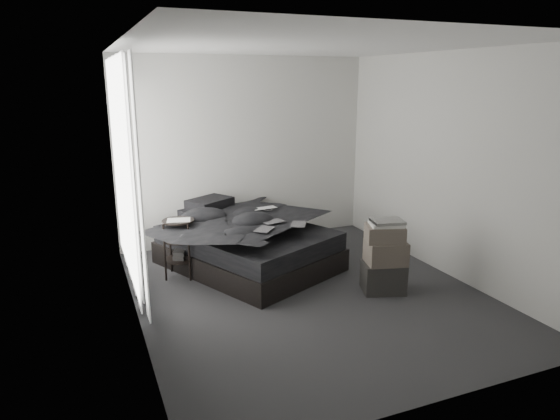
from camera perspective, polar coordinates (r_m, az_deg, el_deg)
name	(u,v)px	position (r m, az deg, el deg)	size (l,w,h in m)	color
floor	(307,293)	(5.58, 3.16, -9.42)	(3.60, 4.20, 0.01)	#2E2E30
ceiling	(311,45)	(5.10, 3.59, 18.29)	(3.60, 4.20, 0.01)	white
wall_back	(245,151)	(7.11, -4.00, 6.76)	(3.60, 0.01, 2.60)	silver
wall_front	(447,232)	(3.47, 18.51, -2.45)	(3.60, 0.01, 2.60)	silver
wall_left	(129,191)	(4.71, -16.82, 2.09)	(0.01, 4.20, 2.60)	silver
wall_right	(448,166)	(6.17, 18.67, 4.81)	(0.01, 4.20, 2.60)	silver
window_left	(122,169)	(5.58, -17.62, 4.45)	(0.02, 2.00, 2.30)	white
curtain_left	(127,176)	(5.60, -17.06, 3.79)	(0.06, 2.12, 2.48)	white
bed	(248,256)	(6.29, -3.65, -5.25)	(1.51, 2.00, 0.27)	black
mattress	(248,237)	(6.21, -3.68, -3.14)	(1.46, 1.94, 0.21)	black
duvet	(250,221)	(6.11, -3.40, -1.25)	(1.47, 1.71, 0.23)	black
pillow_lower	(205,213)	(6.70, -8.55, -0.39)	(0.60, 0.41, 0.14)	black
pillow_upper	(210,203)	(6.69, -8.03, 0.77)	(0.56, 0.39, 0.13)	black
laptop	(266,204)	(6.39, -1.62, 0.69)	(0.32, 0.21, 0.03)	silver
comic_a	(264,223)	(5.58, -1.81, -1.50)	(0.25, 0.16, 0.01)	black
comic_b	(273,215)	(5.88, -0.81, -0.60)	(0.25, 0.16, 0.01)	black
comic_c	(299,217)	(5.77, 2.14, -0.82)	(0.25, 0.16, 0.01)	black
side_stand	(179,249)	(6.02, -11.42, -4.35)	(0.37, 0.37, 0.69)	black
papers	(179,220)	(5.91, -11.51, -1.17)	(0.26, 0.20, 0.01)	white
floor_books	(193,261)	(6.38, -9.90, -5.77)	(0.14, 0.20, 0.14)	black
box_lower	(383,277)	(5.67, 11.71, -7.49)	(0.45, 0.35, 0.33)	#242424
box_mid	(386,252)	(5.56, 11.99, -4.74)	(0.42, 0.33, 0.25)	#594F46
box_upper	(385,233)	(5.50, 11.89, -2.62)	(0.40, 0.32, 0.17)	#594F46
art_book_white	(386,224)	(5.47, 12.04, -1.57)	(0.34, 0.27, 0.03)	silver
art_book_snake	(387,221)	(5.46, 12.18, -1.27)	(0.33, 0.26, 0.03)	silver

